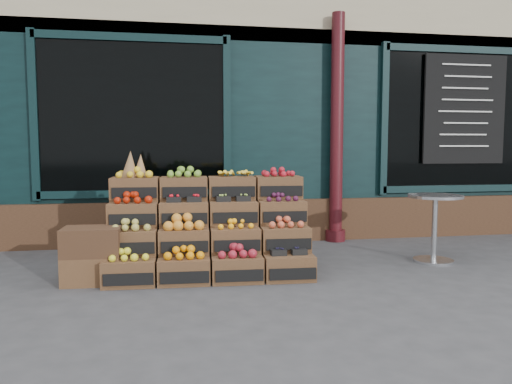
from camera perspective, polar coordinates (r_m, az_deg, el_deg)
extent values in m
plane|color=#3B3B3E|center=(5.05, 3.68, -10.33)|extent=(60.00, 60.00, 0.00)
cube|color=black|center=(10.05, -3.42, 11.21)|extent=(12.00, 6.00, 4.80)
cube|color=black|center=(7.08, -0.60, 6.41)|extent=(12.00, 0.12, 3.00)
cube|color=#41291A|center=(7.08, -0.50, -3.32)|extent=(12.00, 0.18, 0.60)
cube|color=black|center=(6.93, -13.81, 8.36)|extent=(2.40, 0.06, 2.00)
cube|color=black|center=(8.18, 22.40, 7.62)|extent=(2.40, 0.06, 2.00)
cylinder|color=#400E14|center=(7.18, 9.23, 7.13)|extent=(0.18, 0.18, 3.20)
cube|color=black|center=(8.12, 22.74, 8.69)|extent=(1.30, 0.04, 1.60)
cube|color=brown|center=(5.10, -14.24, -8.85)|extent=(0.53, 0.38, 0.25)
cube|color=black|center=(4.93, -14.50, -9.67)|extent=(0.47, 0.04, 0.11)
cube|color=yellow|center=(5.07, -14.28, -7.01)|extent=(0.42, 0.29, 0.08)
cube|color=brown|center=(5.07, -8.22, -8.85)|extent=(0.53, 0.38, 0.25)
cube|color=black|center=(4.89, -8.25, -9.67)|extent=(0.47, 0.04, 0.11)
cube|color=orange|center=(5.03, -8.25, -6.94)|extent=(0.42, 0.29, 0.09)
cube|color=brown|center=(5.09, -2.19, -8.74)|extent=(0.53, 0.38, 0.25)
cube|color=black|center=(4.91, -1.99, -9.56)|extent=(0.47, 0.04, 0.11)
cube|color=maroon|center=(5.05, -2.19, -6.81)|extent=(0.42, 0.29, 0.10)
cube|color=brown|center=(5.16, 3.74, -8.55)|extent=(0.53, 0.38, 0.25)
cube|color=black|center=(4.99, 4.16, -9.34)|extent=(0.47, 0.04, 0.11)
cube|color=black|center=(5.13, 3.75, -7.01)|extent=(0.42, 0.29, 0.03)
cube|color=brown|center=(5.26, -14.02, -5.59)|extent=(0.53, 0.38, 0.25)
cube|color=black|center=(5.08, -14.26, -6.27)|extent=(0.47, 0.04, 0.11)
cube|color=#AAA046|center=(5.23, -14.07, -3.76)|extent=(0.42, 0.29, 0.09)
cube|color=brown|center=(5.22, -8.23, -5.56)|extent=(0.53, 0.38, 0.25)
cube|color=black|center=(5.04, -8.25, -6.24)|extent=(0.47, 0.04, 0.11)
cube|color=orange|center=(5.19, -8.25, -3.54)|extent=(0.42, 0.29, 0.12)
cube|color=brown|center=(5.24, -2.41, -5.47)|extent=(0.53, 0.38, 0.25)
cube|color=black|center=(5.06, -2.23, -6.15)|extent=(0.47, 0.04, 0.11)
cube|color=#FFA311|center=(5.21, -2.42, -3.73)|extent=(0.42, 0.29, 0.07)
cube|color=brown|center=(5.31, 3.30, -5.33)|extent=(0.53, 0.38, 0.25)
cube|color=black|center=(5.14, 3.69, -5.99)|extent=(0.47, 0.04, 0.11)
cube|color=#C04E32|center=(5.28, 3.31, -3.54)|extent=(0.42, 0.29, 0.08)
cube|color=brown|center=(5.43, -13.82, -2.53)|extent=(0.53, 0.38, 0.25)
cube|color=black|center=(5.25, -14.05, -3.08)|extent=(0.47, 0.04, 0.11)
cube|color=#991906|center=(5.41, -13.86, -0.74)|extent=(0.42, 0.29, 0.09)
cube|color=brown|center=(5.40, -8.23, -2.48)|extent=(0.53, 0.38, 0.25)
cube|color=black|center=(5.21, -8.26, -3.03)|extent=(0.47, 0.04, 0.11)
cube|color=red|center=(5.38, -8.25, -0.95)|extent=(0.42, 0.29, 0.03)
cube|color=brown|center=(5.41, -2.62, -2.40)|extent=(0.53, 0.38, 0.25)
cube|color=black|center=(5.23, -2.45, -2.95)|extent=(0.47, 0.04, 0.11)
cube|color=#91B346|center=(5.40, -2.63, -0.91)|extent=(0.42, 0.29, 0.03)
cube|color=brown|center=(5.48, 2.90, -2.31)|extent=(0.53, 0.38, 0.25)
cube|color=black|center=(5.30, 3.26, -2.84)|extent=(0.47, 0.04, 0.11)
cube|color=#40122F|center=(5.46, 2.91, -0.65)|extent=(0.42, 0.29, 0.06)
cube|color=brown|center=(5.61, -13.63, 0.35)|extent=(0.53, 0.38, 0.25)
cube|color=black|center=(5.43, -13.84, -0.09)|extent=(0.47, 0.04, 0.11)
cube|color=gold|center=(5.60, -13.67, 2.08)|extent=(0.42, 0.29, 0.09)
cube|color=brown|center=(5.58, -8.23, 0.41)|extent=(0.53, 0.38, 0.25)
cube|color=black|center=(5.40, -8.26, -0.02)|extent=(0.47, 0.04, 0.11)
cube|color=olive|center=(5.57, -8.25, 2.16)|extent=(0.42, 0.29, 0.09)
cube|color=brown|center=(5.60, -2.81, 0.47)|extent=(0.53, 0.38, 0.25)
cube|color=black|center=(5.41, -2.65, 0.04)|extent=(0.47, 0.04, 0.11)
cube|color=yellow|center=(5.59, -2.82, 2.18)|extent=(0.42, 0.29, 0.08)
cube|color=brown|center=(5.66, 2.53, 0.53)|extent=(0.53, 0.38, 0.25)
cube|color=black|center=(5.48, 2.86, 0.11)|extent=(0.47, 0.04, 0.11)
cube|color=maroon|center=(5.65, 2.53, 2.20)|extent=(0.42, 0.29, 0.08)
cube|color=#41291A|center=(5.28, -5.29, -8.24)|extent=(2.11, 0.45, 0.25)
cube|color=#41291A|center=(5.46, -5.38, -6.41)|extent=(2.11, 0.45, 0.51)
cube|color=#41291A|center=(5.65, -5.47, -4.71)|extent=(2.11, 0.45, 0.76)
cone|color=olive|center=(5.60, -14.20, 3.13)|extent=(0.18, 0.18, 0.29)
cone|color=olive|center=(5.64, -13.07, 2.97)|extent=(0.16, 0.16, 0.25)
cube|color=brown|center=(5.27, -18.15, -8.37)|extent=(0.57, 0.41, 0.28)
cube|color=#41291A|center=(5.21, -18.24, -5.38)|extent=(0.57, 0.41, 0.28)
cylinder|color=#B1B2B8|center=(6.27, 19.59, -7.40)|extent=(0.46, 0.46, 0.03)
cylinder|color=#B1B2B8|center=(6.20, 19.70, -4.03)|extent=(0.06, 0.06, 0.76)
cylinder|color=#B1B2B8|center=(6.16, 19.81, -0.45)|extent=(0.63, 0.63, 0.03)
imported|color=#1D6835|center=(7.59, -11.79, 2.78)|extent=(0.89, 0.73, 2.09)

